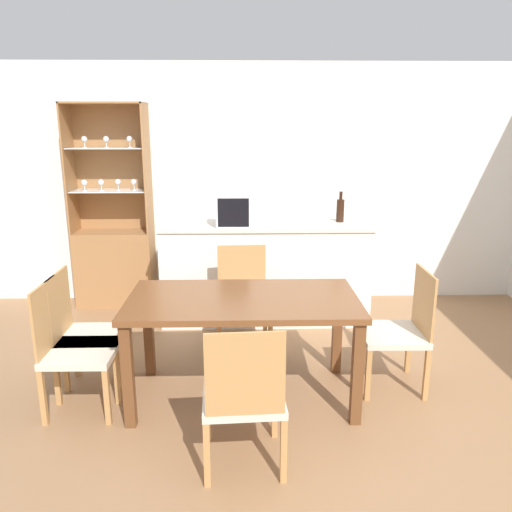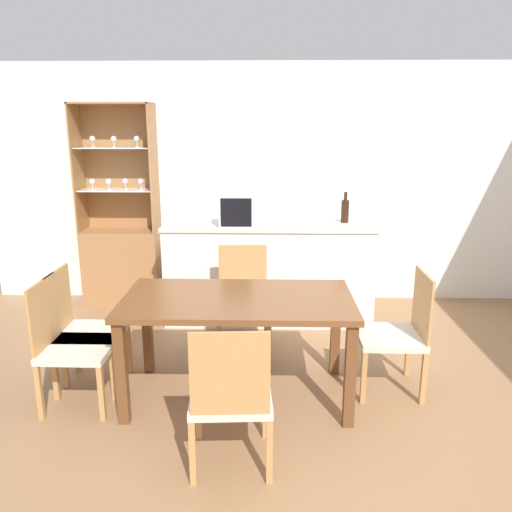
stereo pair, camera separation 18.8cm
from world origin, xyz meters
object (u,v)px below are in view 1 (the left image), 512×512
at_px(display_cabinet, 115,251).
at_px(dining_chair_head_near, 244,396).
at_px(microwave, 240,209).
at_px(dining_chair_side_right_far, 399,330).
at_px(dining_chair_side_left_far, 86,333).
at_px(wine_bottle, 340,210).
at_px(dining_chair_side_left_near, 74,348).
at_px(dining_chair_head_far, 243,302).
at_px(dining_table, 243,311).

distance_m(display_cabinet, dining_chair_head_near, 3.09).
bearing_deg(microwave, dining_chair_side_right_far, -48.43).
relative_size(display_cabinet, dining_chair_head_near, 2.36).
relative_size(display_cabinet, dining_chair_side_left_far, 2.36).
height_order(display_cabinet, wine_bottle, display_cabinet).
bearing_deg(dining_chair_head_near, microwave, 87.46).
bearing_deg(wine_bottle, dining_chair_side_left_near, -140.78).
distance_m(dining_chair_head_near, wine_bottle, 2.64).
distance_m(dining_chair_head_far, dining_chair_side_right_far, 1.32).
relative_size(dining_chair_side_right_far, dining_chair_side_left_far, 1.00).
xyz_separation_m(dining_chair_head_near, wine_bottle, (0.96, 2.37, 0.65)).
bearing_deg(dining_table, display_cabinet, 124.90).
relative_size(dining_chair_head_near, dining_chair_side_left_near, 1.00).
xyz_separation_m(dining_chair_head_far, microwave, (-0.02, 0.68, 0.69)).
distance_m(dining_chair_head_far, wine_bottle, 1.43).
bearing_deg(dining_chair_head_near, display_cabinet, 113.47).
xyz_separation_m(dining_chair_side_right_far, dining_chair_head_near, (-1.15, -0.89, 0.00)).
bearing_deg(dining_chair_side_left_near, microwave, 145.03).
xyz_separation_m(dining_chair_side_right_far, microwave, (-1.17, 1.32, 0.69)).
bearing_deg(wine_bottle, dining_chair_head_far, -139.35).
bearing_deg(dining_chair_side_left_far, display_cabinet, -173.13).
xyz_separation_m(dining_chair_side_left_near, dining_chair_side_left_far, (-0.00, 0.25, 0.00)).
height_order(dining_chair_head_far, wine_bottle, wine_bottle).
relative_size(dining_table, dining_chair_head_far, 1.76).
xyz_separation_m(dining_chair_side_left_far, microwave, (1.12, 1.32, 0.69)).
distance_m(dining_chair_head_near, dining_chair_side_left_near, 1.32).
height_order(dining_chair_side_right_far, dining_chair_head_near, same).
bearing_deg(microwave, wine_bottle, 8.60).
xyz_separation_m(display_cabinet, wine_bottle, (2.35, -0.39, 0.51)).
xyz_separation_m(dining_table, dining_chair_side_left_far, (-1.15, 0.13, -0.21)).
bearing_deg(dining_chair_side_left_near, dining_table, 96.74).
xyz_separation_m(dining_chair_side_right_far, wine_bottle, (-0.19, 1.47, 0.65)).
bearing_deg(dining_chair_side_right_far, dining_table, 96.94).
relative_size(dining_chair_side_left_far, wine_bottle, 3.01).
height_order(dining_table, dining_chair_head_far, dining_chair_head_far).
xyz_separation_m(display_cabinet, dining_chair_side_right_far, (2.53, -1.86, -0.15)).
bearing_deg(display_cabinet, dining_chair_head_near, -63.24).
height_order(dining_chair_side_left_near, dining_chair_side_left_far, same).
xyz_separation_m(display_cabinet, dining_chair_head_far, (1.38, -1.22, -0.15)).
height_order(dining_chair_head_far, microwave, microwave).
bearing_deg(dining_chair_side_left_near, dining_chair_side_left_far, -179.47).
distance_m(display_cabinet, dining_table, 2.42).
height_order(dining_chair_head_far, dining_chair_head_near, same).
height_order(dining_table, dining_chair_head_near, dining_chair_head_near).
distance_m(dining_chair_head_near, dining_chair_side_left_far, 1.46).
xyz_separation_m(dining_chair_head_far, wine_bottle, (0.97, 0.83, 0.65)).
xyz_separation_m(display_cabinet, dining_table, (1.39, -1.99, 0.07)).
bearing_deg(microwave, dining_chair_side_left_far, -130.30).
relative_size(display_cabinet, wine_bottle, 7.09).
relative_size(dining_chair_head_far, dining_chair_side_left_far, 1.00).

